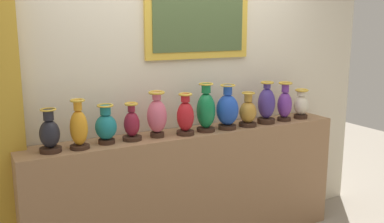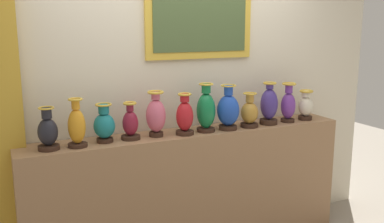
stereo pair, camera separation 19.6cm
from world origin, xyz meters
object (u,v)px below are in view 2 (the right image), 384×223
object	(u,v)px
vase_onyx	(48,132)
vase_rose	(156,115)
vase_crimson	(185,116)
vase_sapphire	(228,110)
vase_burgundy	(130,124)
vase_teal	(104,125)
vase_ivory	(306,106)
vase_emerald	(206,110)
vase_indigo	(269,105)
vase_ochre	(250,113)
vase_violet	(288,105)
vase_amber	(77,126)

from	to	relation	value
vase_onyx	vase_rose	xyz separation A→B (m)	(0.82, 0.02, 0.04)
vase_crimson	vase_sapphire	distance (m)	0.40
vase_onyx	vase_burgundy	size ratio (longest dim) A/B	1.05
vase_onyx	vase_teal	xyz separation A→B (m)	(0.41, 0.03, 0.00)
vase_teal	vase_burgundy	xyz separation A→B (m)	(0.20, -0.00, -0.01)
vase_crimson	vase_ivory	xyz separation A→B (m)	(1.24, 0.02, -0.02)
vase_emerald	vase_sapphire	xyz separation A→B (m)	(0.20, -0.01, -0.01)
vase_indigo	vase_ochre	bearing A→B (deg)	-175.02
vase_indigo	vase_teal	bearing A→B (deg)	178.90
vase_onyx	vase_violet	xyz separation A→B (m)	(2.09, -0.00, 0.03)
vase_burgundy	vase_rose	world-z (taller)	vase_rose
vase_burgundy	vase_ochre	world-z (taller)	vase_ochre
vase_onyx	vase_indigo	bearing A→B (deg)	-0.04
vase_crimson	vase_sapphire	size ratio (longest dim) A/B	0.89
vase_onyx	vase_ivory	world-z (taller)	vase_onyx
vase_crimson	vase_teal	bearing A→B (deg)	175.86
vase_amber	vase_ivory	world-z (taller)	vase_amber
vase_sapphire	vase_rose	bearing A→B (deg)	176.26
vase_onyx	vase_rose	size ratio (longest dim) A/B	0.85
vase_burgundy	vase_sapphire	bearing A→B (deg)	-3.04
vase_ochre	vase_violet	size ratio (longest dim) A/B	0.83
vase_teal	vase_indigo	bearing A→B (deg)	-1.10
vase_amber	vase_ochre	xyz separation A→B (m)	(1.46, -0.01, -0.03)
vase_rose	vase_crimson	xyz separation A→B (m)	(0.23, -0.04, -0.02)
vase_onyx	vase_indigo	world-z (taller)	vase_indigo
vase_crimson	vase_rose	bearing A→B (deg)	169.57
vase_crimson	vase_indigo	distance (m)	0.83
vase_ivory	vase_teal	bearing A→B (deg)	179.30
vase_burgundy	vase_emerald	size ratio (longest dim) A/B	0.73
vase_burgundy	vase_ivory	world-z (taller)	vase_burgundy
vase_burgundy	vase_crimson	distance (m)	0.44
vase_indigo	vase_ivory	world-z (taller)	vase_indigo
vase_indigo	vase_violet	bearing A→B (deg)	-0.08
vase_burgundy	vase_crimson	size ratio (longest dim) A/B	0.87
vase_amber	vase_indigo	xyz separation A→B (m)	(1.68, 0.01, 0.02)
vase_emerald	vase_violet	distance (m)	0.84
vase_emerald	vase_ivory	bearing A→B (deg)	0.42
vase_crimson	vase_ochre	world-z (taller)	vase_crimson
vase_amber	vase_burgundy	xyz separation A→B (m)	(0.41, 0.04, -0.03)
vase_onyx	vase_violet	size ratio (longest dim) A/B	0.86
vase_teal	vase_rose	bearing A→B (deg)	-0.56
vase_amber	vase_sapphire	size ratio (longest dim) A/B	0.94
vase_onyx	vase_sapphire	bearing A→B (deg)	-0.73
vase_amber	vase_emerald	size ratio (longest dim) A/B	0.89
vase_ochre	vase_amber	bearing A→B (deg)	179.77
vase_onyx	vase_burgundy	xyz separation A→B (m)	(0.61, 0.03, -0.01)
vase_emerald	vase_ochre	xyz separation A→B (m)	(0.41, -0.02, -0.05)
vase_amber	vase_rose	size ratio (longest dim) A/B	0.98
vase_burgundy	vase_crimson	xyz separation A→B (m)	(0.44, -0.05, 0.03)
vase_crimson	vase_amber	bearing A→B (deg)	179.63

